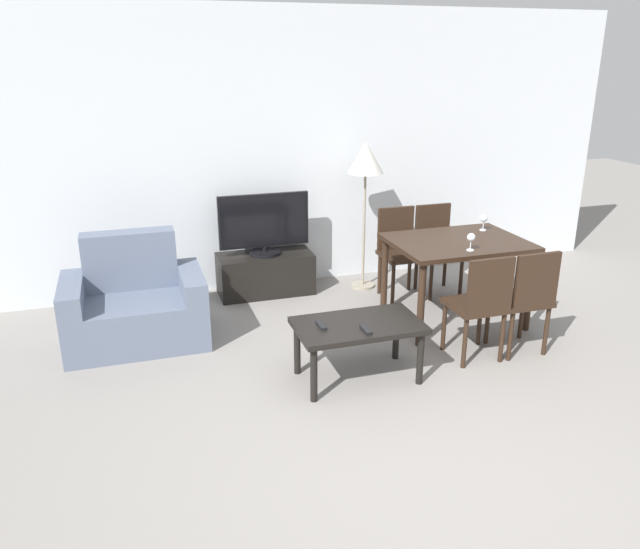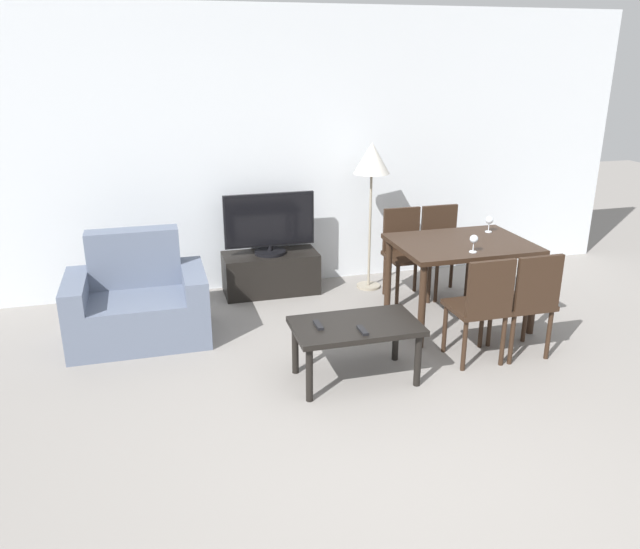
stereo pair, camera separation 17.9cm
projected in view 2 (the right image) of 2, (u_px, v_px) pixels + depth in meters
The scene contains 16 objects.
ground_plane at pixel (440, 468), 3.60m from camera, with size 18.00×18.00×0.00m, color gray.
wall_back at pixel (301, 151), 6.16m from camera, with size 7.00×0.06×2.70m.
armchair at pixel (138, 304), 5.17m from camera, with size 1.11×0.75×0.88m.
tv_stand at pixel (271, 273), 6.19m from camera, with size 0.93×0.42×0.41m.
tv at pixel (269, 224), 6.02m from camera, with size 0.88×0.31×0.60m.
coffee_table at pixel (356, 331), 4.46m from camera, with size 0.91×0.53×0.44m.
dining_table at pixel (461, 253), 5.33m from camera, with size 1.14×0.86×0.75m.
dining_chair_near at pixel (481, 304), 4.67m from camera, with size 0.40×0.40×0.86m.
dining_chair_far at pixel (443, 245), 6.11m from camera, with size 0.40×0.40×0.86m.
dining_chair_near_right at pixel (528, 299), 4.77m from camera, with size 0.40×0.40×0.86m.
dining_chair_far_left at pixel (405, 249), 6.01m from camera, with size 0.40×0.40×0.86m.
floor_lamp at pixel (372, 164), 5.97m from camera, with size 0.35×0.35×1.47m.
remote_primary at pixel (318, 325), 4.39m from camera, with size 0.04×0.15×0.02m.
remote_secondary at pixel (362, 330), 4.31m from camera, with size 0.04×0.15×0.02m.
wine_glass_left at pixel (474, 240), 4.98m from camera, with size 0.07×0.07×0.15m.
wine_glass_center at pixel (489, 221), 5.55m from camera, with size 0.07×0.07×0.15m.
Camera 2 is at (-1.48, -2.73, 2.26)m, focal length 35.00 mm.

